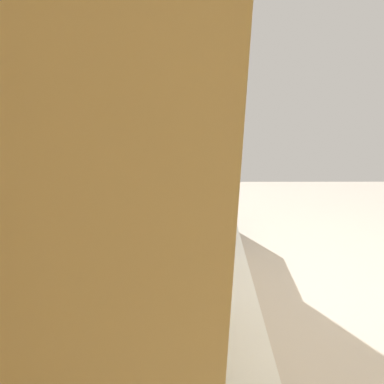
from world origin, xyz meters
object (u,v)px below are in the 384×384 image
object	(u,v)px
kettle	(201,188)
oven_range	(192,197)
microwave	(189,217)
bowl	(209,290)

from	to	relation	value
kettle	oven_range	bearing A→B (deg)	4.29
oven_range	kettle	size ratio (longest dim) A/B	5.94
oven_range	microwave	bearing A→B (deg)	178.90
bowl	kettle	world-z (taller)	kettle
bowl	kettle	size ratio (longest dim) A/B	1.03
oven_range	microwave	distance (m)	1.64
microwave	kettle	size ratio (longest dim) A/B	2.46
microwave	bowl	xyz separation A→B (m)	(-0.53, -0.10, -0.11)
oven_range	microwave	size ratio (longest dim) A/B	2.42
oven_range	kettle	xyz separation A→B (m)	(-0.92, -0.07, 0.51)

